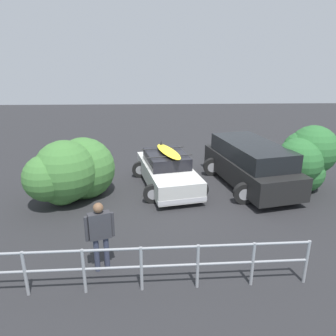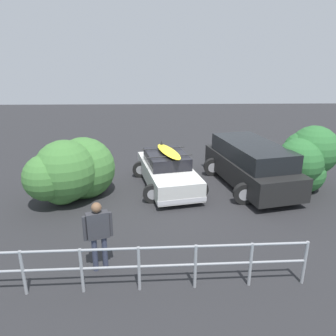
# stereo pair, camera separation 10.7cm
# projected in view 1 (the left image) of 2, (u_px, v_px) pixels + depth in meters

# --- Properties ---
(ground_plane) EXTENTS (44.00, 44.00, 0.02)m
(ground_plane) POSITION_uv_depth(u_px,v_px,m) (175.00, 190.00, 12.09)
(ground_plane) COLOR #28282B
(ground_plane) RESTS_ON ground
(sedan_car) EXTENTS (2.77, 4.31, 1.55)m
(sedan_car) POSITION_uv_depth(u_px,v_px,m) (167.00, 171.00, 12.19)
(sedan_car) COLOR silver
(sedan_car) RESTS_ON ground
(suv_car) EXTENTS (3.16, 5.02, 1.67)m
(suv_car) POSITION_uv_depth(u_px,v_px,m) (250.00, 164.00, 12.21)
(suv_car) COLOR black
(suv_car) RESTS_ON ground
(person_bystander) EXTENTS (0.62, 0.34, 1.69)m
(person_bystander) POSITION_uv_depth(u_px,v_px,m) (100.00, 231.00, 7.27)
(person_bystander) COLOR #33384C
(person_bystander) RESTS_ON ground
(railing_fence) EXTENTS (7.13, 0.29, 1.03)m
(railing_fence) POSITION_uv_depth(u_px,v_px,m) (141.00, 263.00, 6.74)
(railing_fence) COLOR gray
(railing_fence) RESTS_ON ground
(bush_near_left) EXTENTS (2.76, 2.93, 2.26)m
(bush_near_left) POSITION_uv_depth(u_px,v_px,m) (70.00, 171.00, 10.94)
(bush_near_left) COLOR #4C3828
(bush_near_left) RESTS_ON ground
(bush_near_right) EXTENTS (2.35, 2.09, 2.38)m
(bush_near_right) POSITION_uv_depth(u_px,v_px,m) (305.00, 159.00, 11.86)
(bush_near_right) COLOR #4C3828
(bush_near_right) RESTS_ON ground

